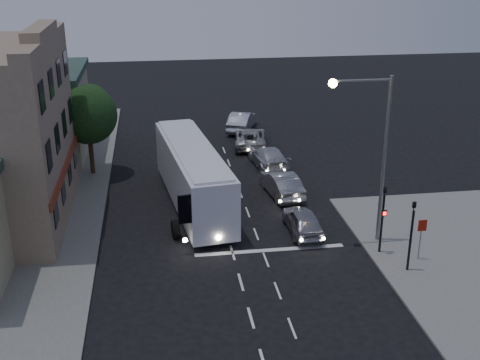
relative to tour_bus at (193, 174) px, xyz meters
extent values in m
plane|color=black|center=(1.57, -8.56, -2.08)|extent=(120.00, 120.00, 0.00)
cube|color=slate|center=(-11.43, -0.56, -2.02)|extent=(12.00, 50.00, 0.12)
cube|color=silver|center=(1.57, -12.56, -2.07)|extent=(0.12, 1.60, 0.01)
cube|color=silver|center=(1.57, -9.56, -2.07)|extent=(0.12, 1.60, 0.01)
cube|color=silver|center=(1.57, -6.56, -2.07)|extent=(0.12, 1.60, 0.01)
cube|color=silver|center=(1.57, -3.56, -2.07)|extent=(0.12, 1.60, 0.01)
cube|color=silver|center=(1.57, -0.56, -2.07)|extent=(0.12, 1.60, 0.01)
cube|color=silver|center=(1.57, 2.44, -2.07)|extent=(0.12, 1.60, 0.01)
cube|color=silver|center=(1.57, 5.44, -2.07)|extent=(0.12, 1.60, 0.01)
cube|color=silver|center=(1.57, 8.44, -2.07)|extent=(0.12, 1.60, 0.01)
cube|color=silver|center=(3.17, -13.56, -2.07)|extent=(0.10, 1.50, 0.01)
cube|color=silver|center=(3.17, -10.56, -2.07)|extent=(0.10, 1.50, 0.01)
cube|color=silver|center=(3.17, -7.56, -2.07)|extent=(0.10, 1.50, 0.01)
cube|color=silver|center=(3.17, -4.56, -2.07)|extent=(0.10, 1.50, 0.01)
cube|color=silver|center=(3.17, -1.56, -2.07)|extent=(0.10, 1.50, 0.01)
cube|color=silver|center=(3.17, 1.44, -2.07)|extent=(0.10, 1.50, 0.01)
cube|color=silver|center=(3.17, 4.44, -2.07)|extent=(0.10, 1.50, 0.01)
cube|color=silver|center=(3.17, 7.44, -2.07)|extent=(0.10, 1.50, 0.01)
cube|color=silver|center=(3.17, 10.44, -2.07)|extent=(0.10, 1.50, 0.01)
cube|color=silver|center=(3.57, -6.56, -2.07)|extent=(8.00, 0.35, 0.01)
cube|color=white|center=(0.00, 0.00, -0.05)|extent=(4.19, 12.74, 3.34)
cube|color=white|center=(0.00, 0.00, 1.67)|extent=(3.72, 12.27, 0.19)
cube|color=black|center=(0.00, -6.20, 0.47)|extent=(2.39, 0.43, 1.56)
cube|color=black|center=(1.31, 0.52, 0.63)|extent=(1.38, 10.34, 0.94)
cube|color=black|center=(-1.31, 0.52, 0.63)|extent=(1.38, 10.34, 0.94)
cube|color=#BF401E|center=(1.32, 1.04, -0.52)|extent=(0.77, 5.69, 1.46)
cube|color=#BF401E|center=(-1.32, 1.04, -0.52)|extent=(0.77, 5.69, 1.46)
cylinder|color=black|center=(-1.30, -4.38, -1.56)|extent=(0.50, 1.08, 1.04)
cylinder|color=black|center=(1.30, -4.38, -1.56)|extent=(0.50, 1.08, 1.04)
cylinder|color=black|center=(-1.30, 2.61, -1.56)|extent=(0.50, 1.08, 1.04)
cylinder|color=black|center=(1.30, 2.61, -1.56)|extent=(0.50, 1.08, 1.04)
cylinder|color=black|center=(-1.30, 4.38, -1.56)|extent=(0.50, 1.08, 1.04)
cylinder|color=black|center=(1.30, 4.38, -1.56)|extent=(0.50, 1.08, 1.04)
cylinder|color=#FFF2CC|center=(-0.89, -6.28, -1.30)|extent=(0.28, 0.09, 0.27)
cylinder|color=#FFF2CC|center=(0.89, -6.28, -1.30)|extent=(0.28, 0.09, 0.27)
imported|color=#96959F|center=(5.79, -4.76, -1.36)|extent=(1.74, 4.22, 1.43)
imported|color=#969696|center=(5.73, 0.78, -1.30)|extent=(2.25, 4.90, 1.56)
imported|color=silver|center=(5.91, 6.18, -1.34)|extent=(2.55, 5.30, 1.49)
imported|color=#9F9F9F|center=(5.38, 11.07, -1.34)|extent=(3.22, 5.63, 1.48)
imported|color=#B4B8C4|center=(5.36, 15.72, -1.26)|extent=(3.31, 5.28, 1.64)
cylinder|color=black|center=(9.17, -7.76, -0.36)|extent=(0.12, 0.12, 3.20)
imported|color=black|center=(9.17, -7.76, 1.69)|extent=(0.15, 0.18, 0.90)
cube|color=black|center=(9.17, -7.94, 0.34)|extent=(0.25, 0.12, 0.30)
cube|color=#FF0C0C|center=(9.17, -8.01, 0.34)|extent=(0.16, 0.02, 0.18)
cylinder|color=black|center=(9.87, -9.76, -0.36)|extent=(0.12, 0.12, 3.20)
imported|color=black|center=(9.87, -9.76, 1.69)|extent=(0.18, 0.15, 0.90)
cylinder|color=slate|center=(10.87, -8.76, -0.96)|extent=(0.06, 0.06, 2.00)
cube|color=#941306|center=(10.87, -8.83, -0.06)|extent=(0.45, 0.03, 0.60)
cylinder|color=slate|center=(9.57, -6.36, 2.54)|extent=(0.20, 0.20, 9.00)
cylinder|color=slate|center=(8.07, -6.36, 6.84)|extent=(3.00, 0.12, 0.12)
sphere|color=#FFBF59|center=(6.57, -6.36, 6.74)|extent=(0.44, 0.44, 0.44)
cube|color=#836B52|center=(-7.93, -0.56, 8.29)|extent=(1.00, 12.00, 0.50)
cube|color=#836B52|center=(-7.93, -0.56, 8.79)|extent=(1.00, 6.00, 0.50)
cube|color=maroon|center=(-7.38, -0.56, 1.04)|extent=(0.15, 12.00, 0.50)
cube|color=black|center=(-7.41, -5.06, 0.24)|extent=(0.06, 1.30, 1.50)
cube|color=black|center=(-7.41, -2.06, 0.24)|extent=(0.06, 1.30, 1.50)
cube|color=black|center=(-7.41, 0.94, 0.24)|extent=(0.06, 1.30, 1.50)
cube|color=black|center=(-7.41, 3.94, 0.24)|extent=(0.06, 1.30, 1.50)
cube|color=black|center=(-7.41, -5.06, 3.24)|extent=(0.06, 1.30, 1.50)
cube|color=black|center=(-7.41, -2.06, 3.24)|extent=(0.06, 1.30, 1.50)
cube|color=black|center=(-7.41, 0.94, 3.24)|extent=(0.06, 1.30, 1.50)
cube|color=black|center=(-7.41, 3.94, 3.24)|extent=(0.06, 1.30, 1.50)
cube|color=black|center=(-7.41, -5.06, 6.24)|extent=(0.06, 1.30, 1.50)
cube|color=black|center=(-7.41, -2.06, 6.24)|extent=(0.06, 1.30, 1.50)
cube|color=black|center=(-7.41, 0.94, 6.24)|extent=(0.06, 1.30, 1.50)
cube|color=black|center=(-7.41, 3.94, 6.24)|extent=(0.06, 1.30, 1.50)
cube|color=gray|center=(-11.93, 11.44, 1.04)|extent=(9.00, 9.00, 6.00)
cube|color=#2B453C|center=(-11.93, 11.44, 4.29)|extent=(9.40, 9.40, 0.50)
cylinder|color=black|center=(-6.63, 6.44, -0.56)|extent=(0.32, 0.32, 2.80)
sphere|color=black|center=(-6.63, 6.44, 2.24)|extent=(4.00, 4.00, 4.00)
sphere|color=#2C6125|center=(-6.43, 7.04, 2.94)|extent=(2.60, 2.60, 2.60)
sphere|color=black|center=(-6.93, 5.84, 2.64)|extent=(2.40, 2.40, 2.40)
camera|label=1|loc=(-2.10, -34.38, 12.97)|focal=45.00mm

